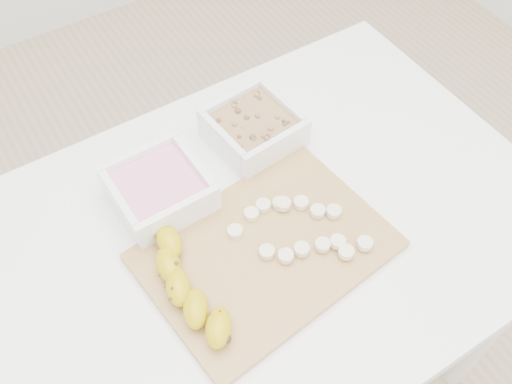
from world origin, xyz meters
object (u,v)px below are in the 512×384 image
table (265,253)px  cutting_board (266,250)px  bowl_granola (254,129)px  banana (189,287)px  bowl_yogurt (160,190)px

table → cutting_board: (-0.03, -0.05, 0.10)m
bowl_granola → banana: (-0.26, -0.23, -0.00)m
bowl_yogurt → bowl_granola: (0.21, 0.04, -0.00)m
bowl_granola → cutting_board: bearing=-117.5°
table → bowl_granola: bearing=63.8°
table → bowl_yogurt: bearing=133.4°
bowl_yogurt → cutting_board: bearing=-61.7°
table → bowl_yogurt: 0.23m
bowl_yogurt → table: bearing=-46.6°
bowl_yogurt → banana: bowl_yogurt is taller
table → banana: banana is taller
banana → table: bearing=30.7°
table → cutting_board: bearing=-122.0°
table → banana: 0.22m
table → bowl_granola: 0.23m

